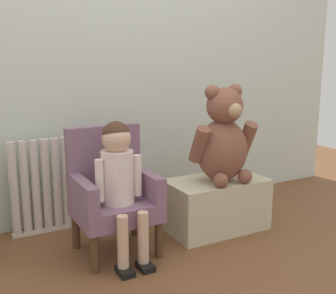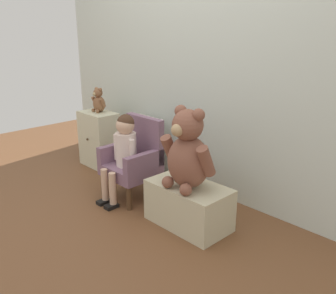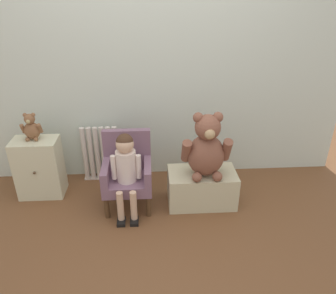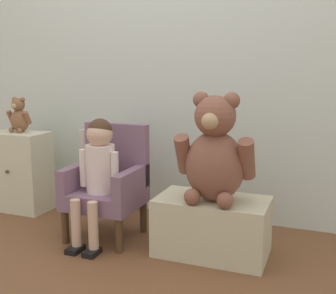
# 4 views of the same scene
# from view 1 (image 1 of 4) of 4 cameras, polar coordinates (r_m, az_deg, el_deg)

# --- Properties ---
(ground_plane) EXTENTS (6.00, 6.00, 0.00)m
(ground_plane) POSITION_cam_1_polar(r_m,az_deg,el_deg) (2.08, 5.20, -18.29)
(ground_plane) COLOR brown
(back_wall) EXTENTS (3.80, 0.05, 2.40)m
(back_wall) POSITION_cam_1_polar(r_m,az_deg,el_deg) (2.81, -7.59, 15.03)
(back_wall) COLOR silver
(back_wall) RESTS_ON ground_plane
(radiator) EXTENTS (0.37, 0.05, 0.58)m
(radiator) POSITION_cam_1_polar(r_m,az_deg,el_deg) (2.65, -16.80, -5.22)
(radiator) COLOR silver
(radiator) RESTS_ON ground_plane
(child_armchair) EXTENTS (0.42, 0.39, 0.68)m
(child_armchair) POSITION_cam_1_polar(r_m,az_deg,el_deg) (2.32, -7.59, -6.03)
(child_armchair) COLOR slate
(child_armchair) RESTS_ON ground_plane
(child_figure) EXTENTS (0.25, 0.35, 0.73)m
(child_figure) POSITION_cam_1_polar(r_m,az_deg,el_deg) (2.18, -6.65, -3.24)
(child_figure) COLOR silver
(child_figure) RESTS_ON ground_plane
(low_bench) EXTENTS (0.61, 0.34, 0.32)m
(low_bench) POSITION_cam_1_polar(r_m,az_deg,el_deg) (2.64, 6.50, -7.72)
(low_bench) COLOR beige
(low_bench) RESTS_ON ground_plane
(large_teddy_bear) EXTENTS (0.42, 0.30, 0.58)m
(large_teddy_bear) POSITION_cam_1_polar(r_m,az_deg,el_deg) (2.51, 7.48, 1.01)
(large_teddy_bear) COLOR brown
(large_teddy_bear) RESTS_ON low_bench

